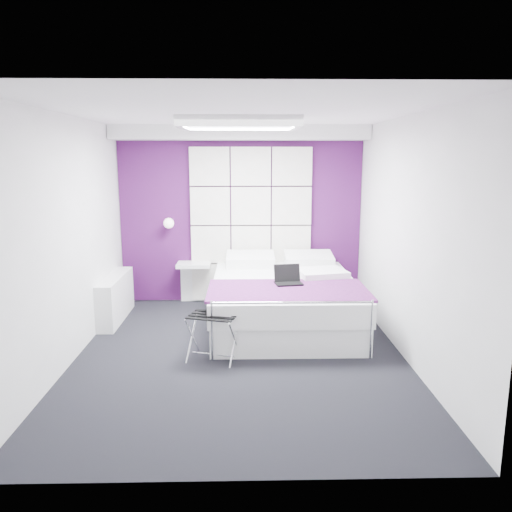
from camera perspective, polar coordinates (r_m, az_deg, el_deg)
The scene contains 15 objects.
floor at distance 5.65m, azimuth -1.82°, elevation -11.25°, with size 4.40×4.40×0.00m, color black.
ceiling at distance 5.24m, azimuth -2.00°, elevation 16.04°, with size 4.40×4.40×0.00m, color white.
wall_back at distance 7.47m, azimuth -1.74°, elevation 4.59°, with size 3.60×3.60×0.00m, color silver.
wall_left at distance 5.61m, azimuth -20.63°, elevation 1.69°, with size 4.40×4.40×0.00m, color silver.
wall_right at distance 5.57m, azimuth 16.95°, elevation 1.86°, with size 4.40×4.40×0.00m, color silver.
accent_wall at distance 7.46m, azimuth -1.74°, elevation 4.58°, with size 3.58×0.02×2.58m, color #421046.
soffit at distance 7.18m, azimuth -1.81°, elevation 13.91°, with size 3.58×0.50×0.20m, color white.
headboard at distance 7.43m, azimuth -0.58°, elevation 3.54°, with size 1.80×0.08×2.30m, color silver, non-canonical shape.
skylight at distance 5.84m, azimuth -1.93°, elevation 15.04°, with size 1.36×0.86×0.12m, color white, non-canonical shape.
wall_lamp at distance 7.43m, azimuth -9.89°, elevation 3.76°, with size 0.15×0.15×0.15m, color white.
radiator at distance 7.00m, azimuth -15.76°, elevation -4.62°, with size 0.22×1.20×0.60m, color white.
bed at distance 6.51m, azimuth 3.17°, elevation -5.06°, with size 1.88×2.27×0.79m.
nightstand at distance 7.45m, azimuth -7.10°, elevation -0.96°, with size 0.49×0.38×0.05m, color white.
luggage_rack at distance 5.47m, azimuth -4.91°, elevation -9.23°, with size 0.51×0.37×0.50m.
laptop at distance 6.12m, azimuth 3.72°, elevation -2.62°, with size 0.32×0.23×0.23m.
Camera 1 is at (0.06, -5.22, 2.15)m, focal length 35.00 mm.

